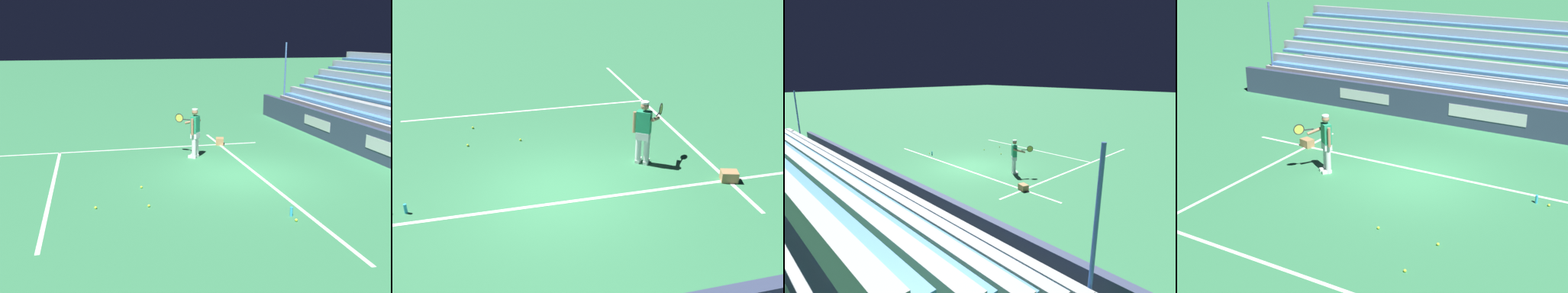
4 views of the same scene
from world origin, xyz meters
TOP-DOWN VIEW (x-y plane):
  - ground_plane at (0.00, 0.00)m, footprint 160.00×160.00m
  - court_baseline_white at (0.00, -0.50)m, footprint 12.00×0.10m
  - court_sideline_white at (4.11, 4.00)m, footprint 0.10×12.00m
  - court_service_line_white at (0.00, 5.50)m, footprint 8.22×0.10m
  - tennis_player at (2.39, 0.90)m, footprint 0.97×0.81m
  - ball_box_cardboard at (4.11, -0.52)m, footprint 0.47×0.40m
  - tennis_ball_stray_back at (-0.56, 3.09)m, footprint 0.07×0.07m
  - tennis_ball_near_player at (-1.88, 4.35)m, footprint 0.07×0.07m
  - tennis_ball_midcourt at (-2.04, 3.08)m, footprint 0.07×0.07m
  - water_bottle at (-3.39, -0.08)m, footprint 0.07×0.07m

SIDE VIEW (x-z plane):
  - ground_plane at x=0.00m, z-range 0.00..0.00m
  - court_baseline_white at x=0.00m, z-range 0.00..0.01m
  - court_sideline_white at x=4.11m, z-range 0.00..0.01m
  - court_service_line_white at x=0.00m, z-range 0.00..0.01m
  - tennis_ball_stray_back at x=-0.56m, z-range 0.00..0.07m
  - tennis_ball_near_player at x=-1.88m, z-range 0.00..0.07m
  - tennis_ball_midcourt at x=-2.04m, z-range 0.00..0.07m
  - water_bottle at x=-3.39m, z-range 0.00..0.22m
  - ball_box_cardboard at x=4.11m, z-range 0.00..0.26m
  - tennis_player at x=2.39m, z-range 0.04..1.75m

